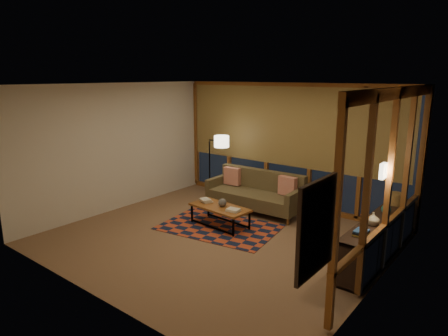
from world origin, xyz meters
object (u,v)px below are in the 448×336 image
Objects in this scene: sofa at (255,192)px; floor_lamp at (210,167)px; bookshelf at (379,238)px; coffee_table at (220,216)px.

sofa is 1.37m from floor_lamp.
bookshelf is at bearing -15.10° from sofa.
coffee_table is (-0.02, -1.15, -0.22)m from sofa.
bookshelf is (4.14, -0.71, -0.44)m from floor_lamp.
floor_lamp reaches higher than sofa.
bookshelf is at bearing -10.27° from floor_lamp.
floor_lamp is (-1.30, 1.23, 0.57)m from coffee_table.
floor_lamp is 0.58× the size of bookshelf.
bookshelf reaches higher than coffee_table.
floor_lamp is at bearing 141.27° from coffee_table.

